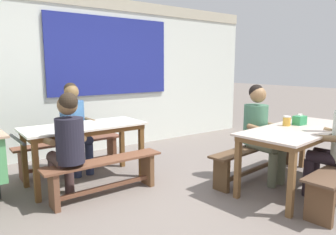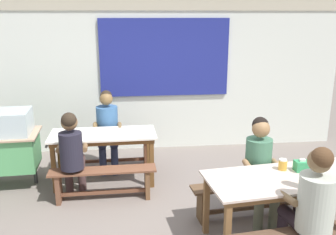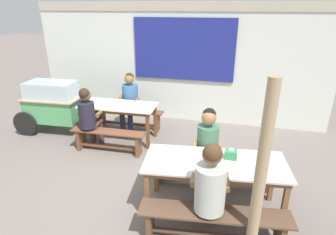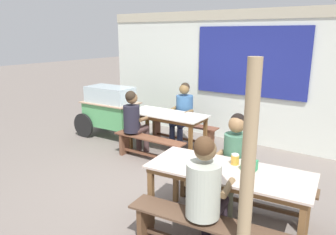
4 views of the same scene
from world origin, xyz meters
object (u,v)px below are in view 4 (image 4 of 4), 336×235
at_px(bench_near_back, 241,187).
at_px(bench_near_front, 208,233).
at_px(bench_far_back, 182,130).
at_px(person_left_back_turned, 134,119).
at_px(person_near_front, 206,189).
at_px(bench_far_front, 149,145).
at_px(tissue_box, 249,165).
at_px(wooden_support_post, 247,181).
at_px(condiment_jar, 235,159).
at_px(food_cart, 110,108).
at_px(person_right_near_table, 233,157).
at_px(dining_table_far, 167,118).
at_px(person_center_facing, 183,111).
at_px(dining_table_near, 228,176).

relative_size(bench_near_back, bench_near_front, 1.05).
xyz_separation_m(bench_far_back, person_left_back_turned, (-0.36, -1.07, 0.41)).
distance_m(person_left_back_turned, person_near_front, 2.98).
xyz_separation_m(bench_far_front, tissue_box, (2.24, -1.02, 0.53)).
relative_size(bench_far_front, wooden_support_post, 0.69).
height_order(bench_near_back, condiment_jar, condiment_jar).
distance_m(bench_far_back, condiment_jar, 3.00).
bearing_deg(food_cart, person_near_front, -32.00).
bearing_deg(person_right_near_table, bench_far_front, 160.39).
bearing_deg(bench_near_front, food_cart, 147.89).
bearing_deg(person_right_near_table, bench_far_back, 136.88).
distance_m(dining_table_far, bench_far_front, 0.68).
height_order(bench_near_front, person_left_back_turned, person_left_back_turned).
xyz_separation_m(dining_table_far, bench_far_back, (-0.01, 0.56, -0.39)).
height_order(person_near_front, wooden_support_post, wooden_support_post).
height_order(bench_near_front, person_right_near_table, person_right_near_table).
bearing_deg(person_near_front, person_center_facing, 126.58).
xyz_separation_m(food_cart, person_center_facing, (1.58, 0.48, 0.07)).
distance_m(person_center_facing, tissue_box, 3.05).
bearing_deg(person_center_facing, person_left_back_turned, -112.38).
xyz_separation_m(person_center_facing, tissue_box, (2.22, -2.09, 0.10)).
xyz_separation_m(person_near_front, person_center_facing, (-2.02, 2.73, -0.02)).
distance_m(bench_far_back, bench_near_front, 3.56).
relative_size(person_right_near_table, tissue_box, 8.01).
bearing_deg(person_right_near_table, person_center_facing, 137.04).
height_order(person_left_back_turned, person_right_near_table, person_right_near_table).
relative_size(bench_near_back, condiment_jar, 14.86).
relative_size(bench_far_front, food_cart, 0.90).
xyz_separation_m(food_cart, person_right_near_table, (3.46, -1.27, 0.06)).
distance_m(bench_far_back, bench_near_back, 2.65).
bearing_deg(bench_near_front, person_left_back_turned, 144.81).
height_order(dining_table_far, dining_table_near, same).
height_order(dining_table_near, condiment_jar, condiment_jar).
distance_m(dining_table_near, food_cart, 4.01).
bearing_deg(person_near_front, bench_far_back, 126.69).
bearing_deg(condiment_jar, person_right_near_table, 116.70).
distance_m(person_right_near_table, tissue_box, 0.50).
height_order(dining_table_near, person_near_front, person_near_front).
bearing_deg(person_center_facing, dining_table_far, -94.20).
bearing_deg(person_left_back_turned, person_center_facing, 67.62).
relative_size(bench_near_back, food_cart, 1.17).
height_order(dining_table_far, person_right_near_table, person_right_near_table).
xyz_separation_m(person_right_near_table, wooden_support_post, (0.64, -1.17, 0.31)).
bearing_deg(dining_table_far, person_near_front, -47.14).
height_order(person_right_near_table, tissue_box, person_right_near_table).
height_order(person_right_near_table, wooden_support_post, wooden_support_post).
bearing_deg(person_left_back_turned, tissue_box, -22.33).
bearing_deg(person_center_facing, wooden_support_post, -49.26).
bearing_deg(person_near_front, bench_near_front, -37.07).
xyz_separation_m(person_left_back_turned, wooden_support_post, (2.93, -1.91, 0.32)).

